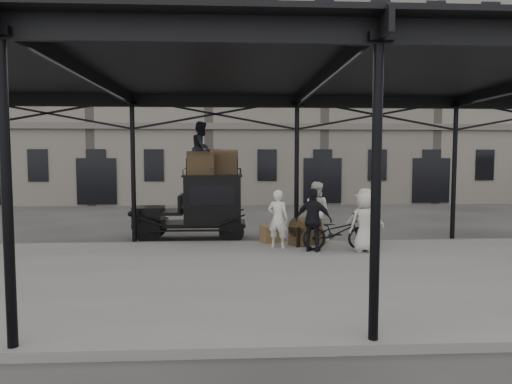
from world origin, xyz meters
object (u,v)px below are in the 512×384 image
porter_left (278,219)px  porter_official (314,220)px  bicycle (337,232)px  steamer_trunk_platform (306,233)px  steamer_trunk_roof_near (200,165)px  taxi (203,204)px

porter_left → porter_official: 1.09m
porter_left → porter_official: size_ratio=0.96×
bicycle → steamer_trunk_platform: size_ratio=2.07×
steamer_trunk_roof_near → bicycle: bearing=-37.6°
bicycle → steamer_trunk_platform: 1.19m
porter_official → bicycle: bearing=-142.6°
steamer_trunk_platform → steamer_trunk_roof_near: bearing=113.4°
porter_left → steamer_trunk_platform: porter_left is taller
steamer_trunk_roof_near → steamer_trunk_platform: steamer_trunk_roof_near is taller
bicycle → porter_left: bearing=75.4°
bicycle → steamer_trunk_platform: bearing=38.5°
steamer_trunk_roof_near → steamer_trunk_platform: 4.02m
porter_left → porter_official: bearing=170.9°
porter_left → bicycle: (1.61, -0.42, -0.32)m
taxi → porter_official: taxi is taller
taxi → bicycle: bearing=-33.3°
porter_left → steamer_trunk_roof_near: bearing=-15.4°
taxi → steamer_trunk_roof_near: 1.32m
steamer_trunk_roof_near → steamer_trunk_platform: bearing=-30.6°
porter_official → steamer_trunk_roof_near: 4.33m
taxi → bicycle: size_ratio=1.88×
porter_left → steamer_trunk_platform: bearing=-127.4°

